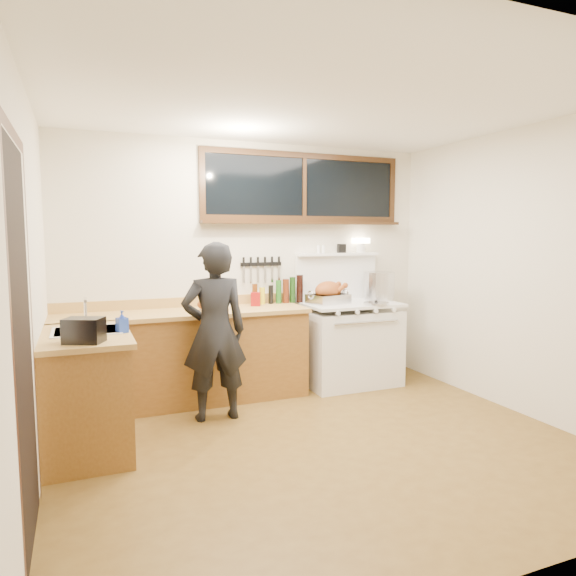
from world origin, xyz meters
name	(u,v)px	position (x,y,z in m)	size (l,w,h in m)	color
ground_plane	(323,446)	(0.00, 0.00, -0.01)	(4.00, 3.50, 0.02)	brown
room_shell	(325,233)	(0.00, 0.00, 1.65)	(4.10, 3.60, 2.65)	beige
counter_back	(184,356)	(-0.80, 1.45, 0.45)	(2.44, 0.64, 1.00)	brown
counter_left	(86,391)	(-1.70, 0.62, 0.45)	(0.64, 1.09, 0.90)	brown
sink_unit	(87,338)	(-1.68, 0.70, 0.85)	(0.50, 0.45, 0.37)	white
vintage_stove	(349,341)	(1.00, 1.41, 0.47)	(1.02, 0.74, 1.60)	white
back_window	(304,195)	(0.60, 1.72, 2.06)	(2.32, 0.13, 0.77)	black
left_doorway	(24,342)	(-1.99, -0.55, 1.09)	(0.02, 1.04, 2.17)	black
knife_strip	(261,265)	(0.10, 1.73, 1.31)	(0.46, 0.03, 0.28)	black
man	(215,331)	(-0.63, 0.89, 0.79)	(0.59, 0.40, 1.58)	black
soap_bottle	(122,322)	(-1.43, 0.54, 0.98)	(0.10, 0.10, 0.17)	#2240AC
toaster	(84,330)	(-1.70, 0.26, 0.99)	(0.30, 0.26, 0.17)	black
cutting_board	(208,307)	(-0.59, 1.31, 0.95)	(0.37, 0.29, 0.13)	#B78E48
roast_turkey	(329,294)	(0.76, 1.43, 1.00)	(0.46, 0.39, 0.24)	silver
stockpot	(379,286)	(1.42, 1.48, 1.06)	(0.34, 0.34, 0.32)	silver
saucepan	(338,295)	(0.96, 1.59, 0.96)	(0.20, 0.29, 0.12)	silver
pot_lid	(376,303)	(1.19, 1.16, 0.91)	(0.30, 0.30, 0.04)	silver
coffee_tin	(256,299)	(-0.03, 1.53, 0.97)	(0.12, 0.11, 0.14)	maroon
pitcher	(227,298)	(-0.31, 1.63, 0.98)	(0.11, 0.11, 0.17)	white
bottle_cluster	(283,291)	(0.31, 1.63, 1.03)	(0.58, 0.07, 0.30)	black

